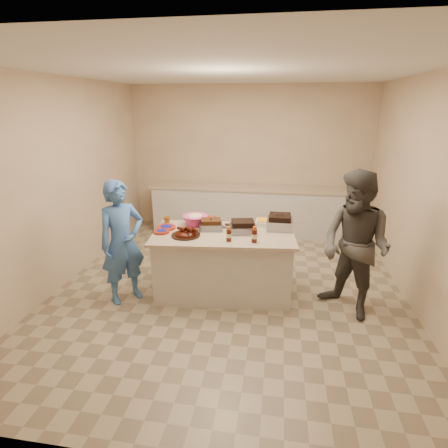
% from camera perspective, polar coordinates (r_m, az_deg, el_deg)
% --- Properties ---
extents(room, '(4.50, 5.00, 2.70)m').
position_cam_1_polar(room, '(4.81, 0.93, -10.21)').
color(room, '#CFB18E').
rests_on(room, ground).
extents(back_counter, '(3.60, 0.64, 0.90)m').
position_cam_1_polar(back_counter, '(6.66, 3.63, 2.40)').
color(back_counter, beige).
rests_on(back_counter, ground).
extents(island, '(1.82, 1.08, 0.83)m').
position_cam_1_polar(island, '(4.70, -0.10, -10.95)').
color(island, beige).
rests_on(island, ground).
extents(rib_platter, '(0.38, 0.38, 0.14)m').
position_cam_1_polar(rib_platter, '(4.28, -6.24, -1.92)').
color(rib_platter, '#470E03').
rests_on(rib_platter, island).
extents(pulled_pork_tray, '(0.33, 0.27, 0.09)m').
position_cam_1_polar(pulled_pork_tray, '(4.47, -2.14, -0.90)').
color(pulled_pork_tray, '#47230F').
rests_on(pulled_pork_tray, island).
extents(brisket_tray, '(0.37, 0.33, 0.10)m').
position_cam_1_polar(brisket_tray, '(4.37, 3.08, -1.36)').
color(brisket_tray, black).
rests_on(brisket_tray, island).
extents(roasting_pan, '(0.32, 0.32, 0.13)m').
position_cam_1_polar(roasting_pan, '(4.55, 9.02, -0.75)').
color(roasting_pan, gray).
rests_on(roasting_pan, island).
extents(coleslaw_bowl, '(0.36, 0.36, 0.23)m').
position_cam_1_polar(coleslaw_bowl, '(4.64, -4.69, -0.19)').
color(coleslaw_bowl, '#D4367C').
rests_on(coleslaw_bowl, island).
extents(sausage_plate, '(0.34, 0.34, 0.05)m').
position_cam_1_polar(sausage_plate, '(4.55, 2.66, -0.53)').
color(sausage_plate, silver).
rests_on(sausage_plate, island).
extents(mac_cheese_dish, '(0.31, 0.23, 0.08)m').
position_cam_1_polar(mac_cheese_dish, '(4.65, 7.16, -0.21)').
color(mac_cheese_dish, orange).
rests_on(mac_cheese_dish, island).
extents(bbq_bottle_a, '(0.06, 0.06, 0.18)m').
position_cam_1_polar(bbq_bottle_a, '(4.09, 0.78, -2.79)').
color(bbq_bottle_a, '#3A120B').
rests_on(bbq_bottle_a, island).
extents(bbq_bottle_b, '(0.07, 0.07, 0.19)m').
position_cam_1_polar(bbq_bottle_b, '(4.07, 4.94, -2.98)').
color(bbq_bottle_b, '#3A120B').
rests_on(bbq_bottle_b, island).
extents(mustard_bottle, '(0.05, 0.05, 0.13)m').
position_cam_1_polar(mustard_bottle, '(4.59, -1.90, -0.34)').
color(mustard_bottle, '#D6B90B').
rests_on(mustard_bottle, island).
extents(sauce_bowl, '(0.12, 0.05, 0.12)m').
position_cam_1_polar(sauce_bowl, '(4.54, 0.50, -0.54)').
color(sauce_bowl, silver).
rests_on(sauce_bowl, island).
extents(plate_stack_large, '(0.26, 0.26, 0.03)m').
position_cam_1_polar(plate_stack_large, '(4.56, -9.41, -0.73)').
color(plate_stack_large, maroon).
rests_on(plate_stack_large, island).
extents(plate_stack_small, '(0.21, 0.21, 0.03)m').
position_cam_1_polar(plate_stack_small, '(4.42, -10.13, -1.41)').
color(plate_stack_small, maroon).
rests_on(plate_stack_small, island).
extents(plastic_cup, '(0.11, 0.10, 0.10)m').
position_cam_1_polar(plastic_cup, '(4.75, -9.24, 0.10)').
color(plastic_cup, '#915316').
rests_on(plastic_cup, island).
extents(basket_stack, '(0.18, 0.14, 0.09)m').
position_cam_1_polar(basket_stack, '(4.71, -2.61, 0.14)').
color(basket_stack, maroon).
rests_on(basket_stack, island).
extents(guest_blue, '(1.50, 1.45, 0.37)m').
position_cam_1_polar(guest_blue, '(4.71, -15.39, -11.59)').
color(guest_blue, '#3D6DB9').
rests_on(guest_blue, ground).
extents(guest_gray, '(1.80, 1.76, 0.64)m').
position_cam_1_polar(guest_gray, '(4.54, 19.39, -13.33)').
color(guest_gray, '#4A4742').
rests_on(guest_gray, ground).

